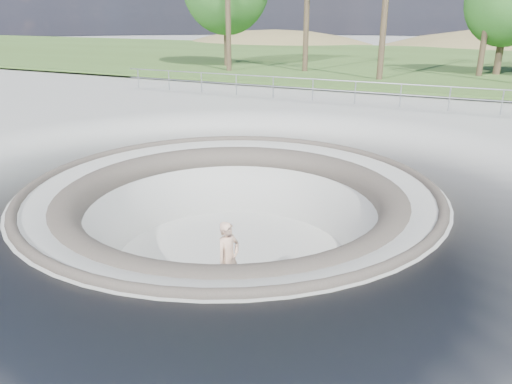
# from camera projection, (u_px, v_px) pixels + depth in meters

# --- Properties ---
(ground) EXTENTS (180.00, 180.00, 0.00)m
(ground) POSITION_uv_depth(u_px,v_px,m) (231.00, 187.00, 12.40)
(ground) COLOR gray
(ground) RESTS_ON ground
(skate_bowl) EXTENTS (14.00, 14.00, 4.10)m
(skate_bowl) POSITION_uv_depth(u_px,v_px,m) (233.00, 253.00, 13.02)
(skate_bowl) COLOR gray
(skate_bowl) RESTS_ON ground
(grass_strip) EXTENTS (180.00, 36.00, 0.12)m
(grass_strip) POSITION_uv_depth(u_px,v_px,m) (422.00, 61.00, 41.29)
(grass_strip) COLOR #3C5823
(grass_strip) RESTS_ON ground
(distant_hills) EXTENTS (103.20, 45.00, 28.60)m
(distant_hills) POSITION_uv_depth(u_px,v_px,m) (472.00, 106.00, 62.00)
(distant_hills) COLOR olive
(distant_hills) RESTS_ON ground
(safety_railing) EXTENTS (25.00, 0.06, 1.03)m
(safety_railing) POSITION_uv_depth(u_px,v_px,m) (355.00, 92.00, 22.38)
(safety_railing) COLOR #92959A
(safety_railing) RESTS_ON ground
(skateboard) EXTENTS (0.82, 0.44, 0.08)m
(skateboard) POSITION_uv_depth(u_px,v_px,m) (229.00, 292.00, 11.21)
(skateboard) COLOR brown
(skateboard) RESTS_ON ground
(skater) EXTENTS (0.56, 0.71, 1.69)m
(skater) POSITION_uv_depth(u_px,v_px,m) (228.00, 258.00, 10.92)
(skater) COLOR #DCAD8E
(skater) RESTS_ON skateboard
(bushy_tree_mid) EXTENTS (5.08, 4.62, 7.33)m
(bushy_tree_mid) POSITION_uv_depth(u_px,v_px,m) (508.00, 1.00, 30.76)
(bushy_tree_mid) COLOR brown
(bushy_tree_mid) RESTS_ON ground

